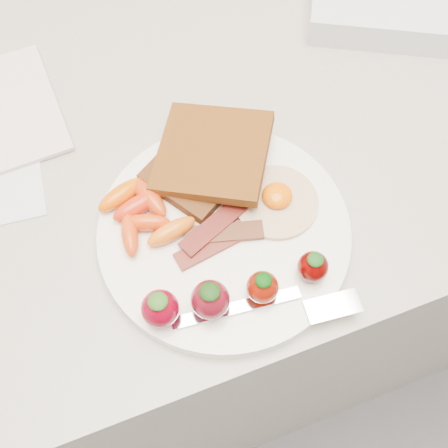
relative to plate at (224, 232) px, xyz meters
name	(u,v)px	position (x,y,z in m)	size (l,w,h in m)	color
counter	(208,267)	(0.03, 0.15, -0.46)	(2.00, 0.60, 0.90)	gray
plate	(224,232)	(0.00, 0.00, 0.00)	(0.27, 0.27, 0.02)	white
toast_lower	(195,172)	(-0.01, 0.07, 0.02)	(0.09, 0.09, 0.01)	#321407
toast_upper	(213,153)	(0.02, 0.08, 0.03)	(0.12, 0.12, 0.01)	#49210B
fried_egg	(276,200)	(0.06, 0.01, 0.01)	(0.10, 0.10, 0.02)	beige
bacon_strips	(217,235)	(-0.01, -0.01, 0.01)	(0.10, 0.06, 0.01)	#3E0D11
baby_carrots	(142,213)	(-0.08, 0.04, 0.02)	(0.10, 0.10, 0.02)	red
strawberries	(225,293)	(-0.03, -0.08, 0.03)	(0.19, 0.05, 0.05)	#6F0012
fork	(280,307)	(0.02, -0.10, 0.01)	(0.18, 0.06, 0.00)	silver
notepad	(6,110)	(-0.19, 0.25, 0.00)	(0.12, 0.18, 0.01)	silver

